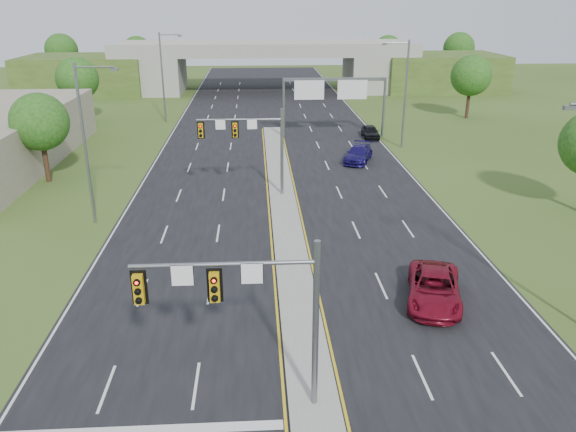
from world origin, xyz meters
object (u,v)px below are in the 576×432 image
(signal_mast_far, at_px, (253,139))
(car_far_a, at_px, (434,288))
(car_far_b, at_px, (358,154))
(sign_gantry, at_px, (333,91))
(car_far_c, at_px, (370,132))
(overpass, at_px, (266,70))
(signal_mast_near, at_px, (253,302))

(signal_mast_far, height_order, car_far_a, signal_mast_far)
(car_far_a, relative_size, car_far_b, 1.08)
(sign_gantry, relative_size, car_far_c, 2.79)
(overpass, distance_m, car_far_b, 46.05)
(car_far_b, xyz_separation_m, car_far_c, (3.10, 9.71, -0.06))
(sign_gantry, relative_size, car_far_b, 2.20)
(overpass, bearing_deg, car_far_c, -72.82)
(signal_mast_far, xyz_separation_m, sign_gantry, (8.95, 19.99, 0.51))
(signal_mast_far, bearing_deg, car_far_a, -61.83)
(signal_mast_near, relative_size, overpass, 0.09)
(overpass, height_order, car_far_a, overpass)
(signal_mast_far, relative_size, car_far_a, 1.23)
(signal_mast_near, xyz_separation_m, car_far_c, (13.26, 44.50, -4.00))
(signal_mast_near, distance_m, signal_mast_far, 25.00)
(sign_gantry, height_order, car_far_a, sign_gantry)
(signal_mast_far, xyz_separation_m, car_far_c, (13.26, 19.50, -4.00))
(overpass, relative_size, car_far_c, 19.28)
(car_far_a, bearing_deg, overpass, 111.12)
(car_far_a, height_order, car_far_c, car_far_a)
(signal_mast_far, bearing_deg, car_far_b, 43.93)
(sign_gantry, xyz_separation_m, overpass, (-6.68, 35.08, -1.69))
(signal_mast_near, relative_size, car_far_b, 1.33)
(overpass, bearing_deg, signal_mast_near, -91.62)
(signal_mast_far, height_order, sign_gantry, signal_mast_far)
(signal_mast_near, bearing_deg, car_far_b, 73.72)
(signal_mast_far, relative_size, car_far_c, 1.69)
(sign_gantry, height_order, overpass, overpass)
(car_far_a, bearing_deg, signal_mast_near, -124.84)
(overpass, height_order, car_far_b, overpass)
(sign_gantry, bearing_deg, signal_mast_near, -101.25)
(signal_mast_far, height_order, car_far_b, signal_mast_far)
(signal_mast_far, bearing_deg, overpass, 87.65)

